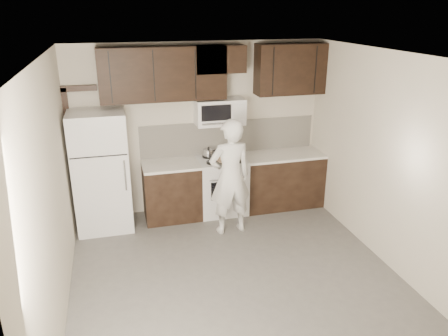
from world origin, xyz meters
name	(u,v)px	position (x,y,z in m)	size (l,w,h in m)	color
floor	(237,280)	(0.00, 0.00, 0.00)	(4.50, 4.50, 0.00)	#565451
back_wall	(199,129)	(0.00, 2.25, 1.35)	(4.00, 4.00, 0.00)	beige
ceiling	(240,57)	(0.00, 0.00, 2.70)	(4.50, 4.50, 0.00)	white
counter_run	(240,184)	(0.60, 1.94, 0.46)	(2.95, 0.64, 0.91)	black
stove	(222,185)	(0.30, 1.94, 0.46)	(0.76, 0.66, 0.94)	silver
backsplash	(229,137)	(0.50, 2.24, 1.18)	(2.90, 0.02, 0.54)	silver
upper_cabinets	(213,70)	(0.21, 2.08, 2.28)	(3.48, 0.35, 0.78)	black
microwave	(220,112)	(0.30, 2.06, 1.65)	(0.76, 0.42, 0.40)	silver
refrigerator	(101,171)	(-1.55, 1.89, 0.90)	(0.80, 0.76, 1.80)	silver
door_trim	(73,144)	(-1.92, 2.21, 1.25)	(0.50, 0.08, 2.12)	black
saucepan	(209,153)	(0.12, 2.09, 0.98)	(0.30, 0.18, 0.17)	silver
baking_tray	(225,161)	(0.33, 1.80, 0.92)	(0.42, 0.31, 0.02)	black
pizza	(225,160)	(0.33, 1.80, 0.94)	(0.28, 0.28, 0.02)	beige
person	(230,177)	(0.25, 1.26, 0.87)	(0.63, 0.41, 1.73)	white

